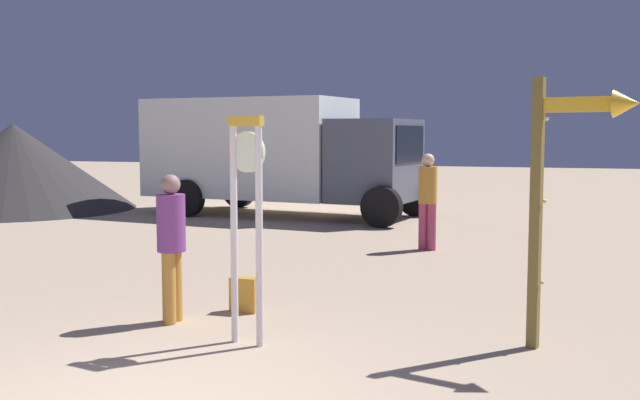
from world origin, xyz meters
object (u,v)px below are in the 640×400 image
Objects in this scene: person_near_clock at (171,240)px; backpack at (245,295)px; standing_clock at (247,207)px; person_distant at (428,196)px; box_truck_near at (274,151)px; dome_tent at (14,167)px; arrow_sign at (568,169)px.

backpack is (0.56, 0.68, -0.71)m from person_near_clock.
person_distant is (0.78, 6.33, -0.40)m from standing_clock.
person_near_clock is 10.59m from box_truck_near.
dome_tent is (-11.59, 3.62, 0.19)m from person_distant.
person_distant reaches higher than person_near_clock.
standing_clock is 0.86× the size of arrow_sign.
arrow_sign is (2.95, 0.60, 0.39)m from standing_clock.
standing_clock is 1.75m from backpack.
dome_tent is (-9.71, 9.43, 0.23)m from person_near_clock.
person_near_clock is 0.26× the size of dome_tent.
person_distant is at bearing -17.36° from dome_tent.
backpack is 0.06× the size of dome_tent.
person_near_clock is 4.04× the size of backpack.
person_distant is 6.36m from box_truck_near.
backpack is (-0.54, 1.21, -1.15)m from standing_clock.
arrow_sign reaches higher than backpack.
person_distant is 0.23× the size of box_truck_near.
box_truck_near is 7.13m from dome_tent.
backpack is (-3.49, 0.61, -1.54)m from arrow_sign.
backpack is 0.24× the size of person_distant.
person_distant is (-2.17, 5.73, -0.79)m from arrow_sign.
arrow_sign reaches higher than dome_tent.
box_truck_near is (-3.20, 9.55, 1.39)m from backpack.
arrow_sign is 4.14m from person_near_clock.
backpack is at bearing 50.28° from person_near_clock.
box_truck_near is at bearing 135.63° from person_distant.
box_truck_near is at bearing 123.40° from arrow_sign.
box_truck_near is (-6.70, 10.16, -0.14)m from arrow_sign.
arrow_sign is 6.18m from person_distant.
dome_tent is (-10.27, 8.75, 0.94)m from backpack.
backpack is 0.06× the size of box_truck_near.
person_near_clock is 13.53m from dome_tent.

